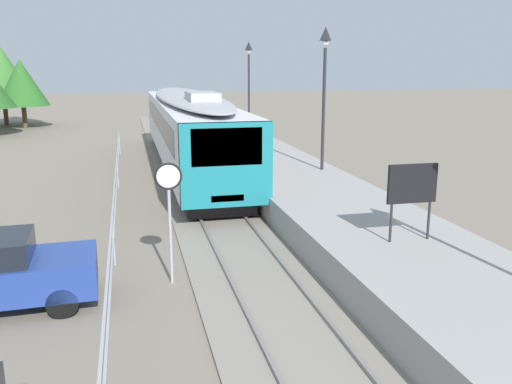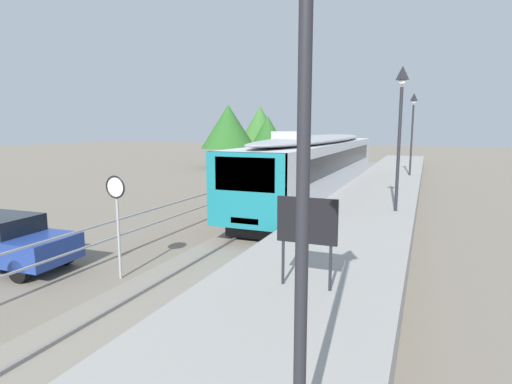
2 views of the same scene
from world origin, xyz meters
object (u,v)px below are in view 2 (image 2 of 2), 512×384
(platform_lamp_near_end, at_px, (305,56))
(platform_notice_board, at_px, (307,224))
(parked_hatchback_blue, at_px, (6,241))
(commuter_train, at_px, (319,162))
(platform_lamp_mid_platform, at_px, (401,111))
(platform_lamp_far_end, at_px, (413,119))
(speed_limit_sign, at_px, (116,201))

(platform_lamp_near_end, relative_size, platform_notice_board, 2.97)
(platform_notice_board, xyz_separation_m, parked_hatchback_blue, (-9.06, 0.39, -1.40))
(commuter_train, xyz_separation_m, platform_lamp_near_end, (4.50, -18.98, 2.47))
(platform_notice_board, relative_size, parked_hatchback_blue, 0.44)
(platform_lamp_mid_platform, bearing_deg, platform_lamp_far_end, 90.00)
(platform_lamp_mid_platform, bearing_deg, parked_hatchback_blue, -140.52)
(speed_limit_sign, relative_size, parked_hatchback_blue, 0.69)
(commuter_train, relative_size, platform_notice_board, 11.32)
(platform_lamp_near_end, distance_m, platform_notice_board, 4.98)
(platform_notice_board, bearing_deg, speed_limit_sign, 170.53)
(commuter_train, relative_size, parked_hatchback_blue, 5.00)
(platform_lamp_near_end, distance_m, platform_lamp_far_end, 25.92)
(platform_lamp_near_end, height_order, platform_notice_board, platform_lamp_near_end)
(commuter_train, distance_m, speed_limit_sign, 14.01)
(platform_lamp_mid_platform, xyz_separation_m, platform_lamp_far_end, (0.00, 12.96, 0.00))
(platform_lamp_mid_platform, relative_size, parked_hatchback_blue, 1.31)
(platform_lamp_near_end, xyz_separation_m, platform_notice_board, (-1.09, 4.21, -2.44))
(platform_notice_board, relative_size, speed_limit_sign, 0.64)
(platform_lamp_near_end, xyz_separation_m, parked_hatchback_blue, (-10.15, 4.60, -3.83))
(platform_notice_board, bearing_deg, platform_lamp_far_end, 87.12)
(commuter_train, xyz_separation_m, platform_lamp_mid_platform, (4.50, -6.02, 2.47))
(platform_lamp_near_end, height_order, platform_lamp_far_end, same)
(platform_lamp_mid_platform, distance_m, platform_lamp_far_end, 12.96)
(speed_limit_sign, xyz_separation_m, parked_hatchback_blue, (-3.65, -0.51, -1.33))
(platform_lamp_near_end, xyz_separation_m, speed_limit_sign, (-6.50, 5.11, -2.50))
(platform_lamp_mid_platform, xyz_separation_m, parked_hatchback_blue, (-10.15, -8.36, -3.83))
(parked_hatchback_blue, bearing_deg, commuter_train, 68.53)
(commuter_train, distance_m, platform_notice_board, 15.16)
(platform_lamp_far_end, relative_size, platform_notice_board, 2.97)
(platform_lamp_mid_platform, distance_m, parked_hatchback_blue, 13.70)
(parked_hatchback_blue, bearing_deg, platform_lamp_near_end, -24.37)
(platform_lamp_mid_platform, bearing_deg, platform_lamp_near_end, -90.00)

